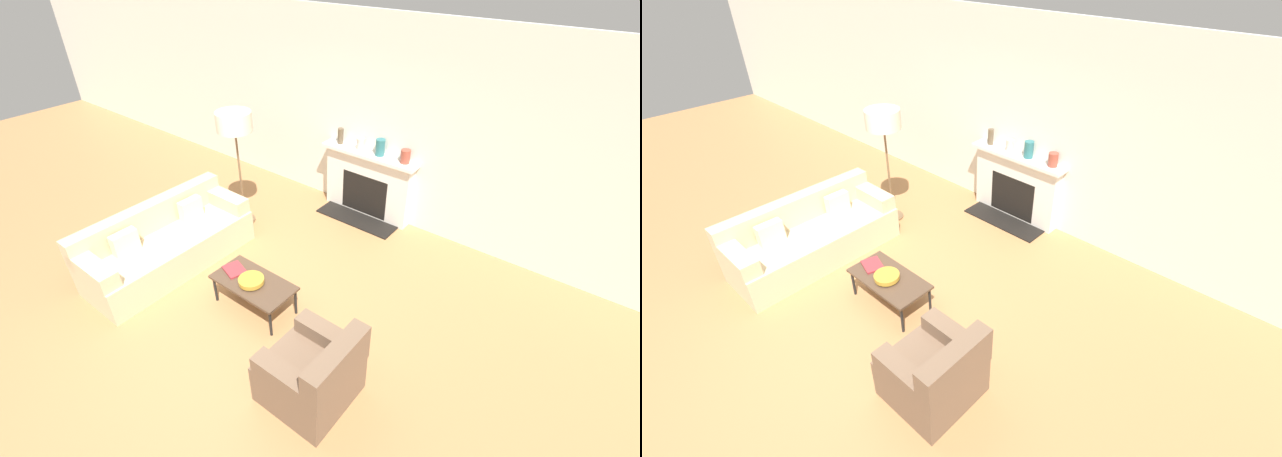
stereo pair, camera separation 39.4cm
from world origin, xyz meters
The scene contains 13 objects.
ground_plane centered at (0.00, 0.00, 0.00)m, with size 18.00×18.00×0.00m, color #A87547.
wall_back centered at (0.00, 3.08, 1.45)m, with size 18.00×0.06×2.90m.
fireplace centered at (0.13, 2.93, 0.50)m, with size 1.54×0.59×1.03m.
couch centered at (-1.24, 0.26, 0.31)m, with size 0.85×2.18×0.81m.
armchair_near centered at (1.52, -0.16, 0.32)m, with size 0.78×0.77×0.84m.
coffee_table centered at (0.24, 0.36, 0.36)m, with size 0.97×0.50×0.39m.
bowl centered at (0.25, 0.33, 0.43)m, with size 0.29×0.29×0.07m.
book centered at (-0.07, 0.37, 0.40)m, with size 0.32×0.28×0.02m.
floor_lamp centered at (-1.21, 1.60, 1.50)m, with size 0.49×0.49×1.72m.
mantel_vase_left centered at (-0.40, 2.95, 1.15)m, with size 0.09×0.09×0.24m.
mantel_vase_center_left centered at (-0.04, 2.95, 1.12)m, with size 0.11×0.11×0.18m.
mantel_vase_center_right centered at (0.29, 2.95, 1.15)m, with size 0.13×0.13×0.24m.
mantel_vase_right centered at (0.70, 2.95, 1.12)m, with size 0.14×0.14×0.19m.
Camera 2 is at (3.39, -1.82, 3.64)m, focal length 24.00 mm.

